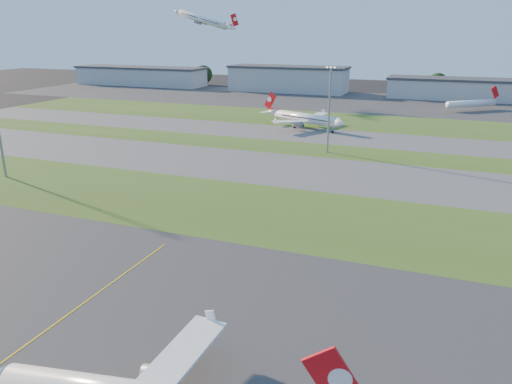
% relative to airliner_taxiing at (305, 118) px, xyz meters
% --- Properties ---
extents(ground, '(700.00, 700.00, 0.00)m').
position_rel_airliner_taxiing_xyz_m(ground, '(2.20, -143.19, -3.90)').
color(ground, black).
rests_on(ground, ground).
extents(apron_near, '(300.00, 70.00, 0.01)m').
position_rel_airliner_taxiing_xyz_m(apron_near, '(2.20, -143.19, -3.89)').
color(apron_near, '#333335').
rests_on(apron_near, ground).
extents(grass_strip_a, '(300.00, 34.00, 0.01)m').
position_rel_airliner_taxiing_xyz_m(grass_strip_a, '(2.20, -91.19, -3.89)').
color(grass_strip_a, '#3C531B').
rests_on(grass_strip_a, ground).
extents(taxiway_a, '(300.00, 32.00, 0.01)m').
position_rel_airliner_taxiing_xyz_m(taxiway_a, '(2.20, -58.19, -3.89)').
color(taxiway_a, '#515154').
rests_on(taxiway_a, ground).
extents(grass_strip_b, '(300.00, 18.00, 0.01)m').
position_rel_airliner_taxiing_xyz_m(grass_strip_b, '(2.20, -33.19, -3.89)').
color(grass_strip_b, '#3C531B').
rests_on(grass_strip_b, ground).
extents(taxiway_b, '(300.00, 26.00, 0.01)m').
position_rel_airliner_taxiing_xyz_m(taxiway_b, '(2.20, -11.19, -3.89)').
color(taxiway_b, '#515154').
rests_on(taxiway_b, ground).
extents(grass_strip_c, '(300.00, 40.00, 0.01)m').
position_rel_airliner_taxiing_xyz_m(grass_strip_c, '(2.20, 21.81, -3.89)').
color(grass_strip_c, '#3C531B').
rests_on(grass_strip_c, ground).
extents(apron_far, '(400.00, 80.00, 0.01)m').
position_rel_airliner_taxiing_xyz_m(apron_far, '(2.20, 81.81, -3.89)').
color(apron_far, '#333335').
rests_on(apron_far, ground).
extents(yellow_line, '(0.25, 60.00, 0.02)m').
position_rel_airliner_taxiing_xyz_m(yellow_line, '(7.20, -143.19, -3.90)').
color(yellow_line, gold).
rests_on(yellow_line, ground).
extents(airliner_taxiing, '(33.68, 28.59, 11.10)m').
position_rel_airliner_taxiing_xyz_m(airliner_taxiing, '(0.00, 0.00, 0.00)').
color(airliner_taxiing, white).
rests_on(airliner_taxiing, ground).
extents(airliner_departing, '(33.13, 27.88, 10.39)m').
position_rel_airliner_taxiing_xyz_m(airliner_departing, '(-77.49, 69.64, 36.99)').
color(airliner_departing, white).
extents(mini_jet_near, '(23.16, 19.56, 9.48)m').
position_rel_airliner_taxiing_xyz_m(mini_jet_near, '(59.52, 71.13, -0.62)').
color(mini_jet_near, white).
rests_on(mini_jet_near, ground).
extents(light_mast_centre, '(3.20, 0.70, 25.80)m').
position_rel_airliner_taxiing_xyz_m(light_mast_centre, '(17.20, -35.19, 10.91)').
color(light_mast_centre, gray).
rests_on(light_mast_centre, ground).
extents(hangar_far_west, '(91.80, 23.00, 12.20)m').
position_rel_airliner_taxiing_xyz_m(hangar_far_west, '(-147.80, 111.81, 2.24)').
color(hangar_far_west, '#ACAFB4').
rests_on(hangar_far_west, ground).
extents(hangar_west, '(71.40, 23.00, 15.20)m').
position_rel_airliner_taxiing_xyz_m(hangar_west, '(-42.80, 111.81, 3.74)').
color(hangar_west, '#ACAFB4').
rests_on(hangar_west, ground).
extents(hangar_east, '(81.60, 23.00, 11.20)m').
position_rel_airliner_taxiing_xyz_m(hangar_east, '(57.20, 111.81, 1.74)').
color(hangar_east, '#ACAFB4').
rests_on(hangar_east, ground).
extents(tree_far_west, '(11.00, 11.00, 12.00)m').
position_rel_airliner_taxiing_xyz_m(tree_far_west, '(-187.80, 124.81, 2.59)').
color(tree_far_west, black).
rests_on(tree_far_west, ground).
extents(tree_west, '(12.10, 12.10, 13.20)m').
position_rel_airliner_taxiing_xyz_m(tree_west, '(-107.80, 126.81, 3.24)').
color(tree_west, black).
rests_on(tree_west, ground).
extents(tree_mid_west, '(9.90, 9.90, 10.80)m').
position_rel_airliner_taxiing_xyz_m(tree_mid_west, '(-17.80, 122.81, 1.94)').
color(tree_mid_west, black).
rests_on(tree_mid_west, ground).
extents(tree_mid_east, '(11.55, 11.55, 12.60)m').
position_rel_airliner_taxiing_xyz_m(tree_mid_east, '(42.20, 125.81, 2.91)').
color(tree_mid_east, black).
rests_on(tree_mid_east, ground).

